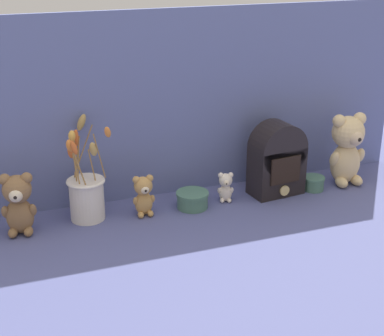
% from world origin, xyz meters
% --- Properties ---
extents(ground_plane, '(4.00, 4.00, 0.00)m').
position_xyz_m(ground_plane, '(0.00, 0.00, 0.00)').
color(ground_plane, '#4C5184').
extents(backdrop_wall, '(1.73, 0.02, 0.64)m').
position_xyz_m(backdrop_wall, '(0.00, 0.17, 0.32)').
color(backdrop_wall, slate).
rests_on(backdrop_wall, ground).
extents(teddy_bear_large, '(0.14, 0.14, 0.27)m').
position_xyz_m(teddy_bear_large, '(0.60, 0.02, 0.14)').
color(teddy_bear_large, '#DBBC84').
rests_on(teddy_bear_large, ground).
extents(teddy_bear_medium, '(0.11, 0.10, 0.20)m').
position_xyz_m(teddy_bear_medium, '(-0.56, 0.02, 0.10)').
color(teddy_bear_medium, olive).
rests_on(teddy_bear_medium, ground).
extents(teddy_bear_small, '(0.07, 0.07, 0.14)m').
position_xyz_m(teddy_bear_small, '(-0.17, 0.02, 0.07)').
color(teddy_bear_small, tan).
rests_on(teddy_bear_small, ground).
extents(teddy_bear_tiny, '(0.06, 0.05, 0.11)m').
position_xyz_m(teddy_bear_tiny, '(0.12, 0.02, 0.06)').
color(teddy_bear_tiny, beige).
rests_on(teddy_bear_tiny, ground).
extents(flower_vase, '(0.15, 0.17, 0.33)m').
position_xyz_m(flower_vase, '(-0.35, 0.05, 0.09)').
color(flower_vase, silver).
rests_on(flower_vase, ground).
extents(vintage_radio, '(0.19, 0.13, 0.26)m').
position_xyz_m(vintage_radio, '(0.32, 0.03, 0.13)').
color(vintage_radio, black).
rests_on(vintage_radio, ground).
extents(decorative_tin_tall, '(0.11, 0.11, 0.06)m').
position_xyz_m(decorative_tin_tall, '(0.00, 0.02, 0.03)').
color(decorative_tin_tall, '#47705B').
rests_on(decorative_tin_tall, ground).
extents(decorative_tin_short, '(0.08, 0.08, 0.05)m').
position_xyz_m(decorative_tin_short, '(0.46, 0.01, 0.03)').
color(decorative_tin_short, '#47705B').
rests_on(decorative_tin_short, ground).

